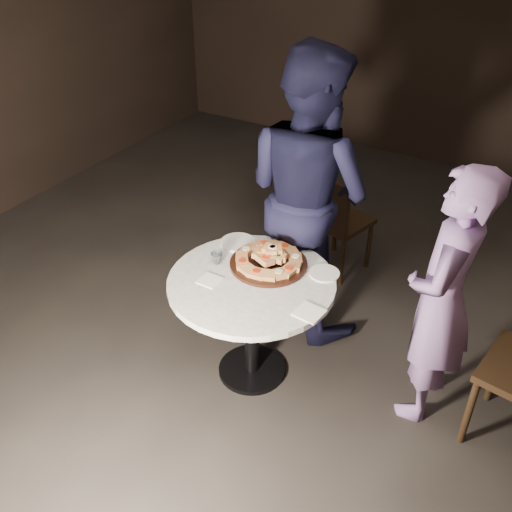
# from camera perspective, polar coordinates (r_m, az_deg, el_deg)

# --- Properties ---
(floor) EXTENTS (7.00, 7.00, 0.00)m
(floor) POSITION_cam_1_polar(r_m,az_deg,el_deg) (3.68, 1.28, -10.25)
(floor) COLOR black
(floor) RESTS_ON ground
(table) EXTENTS (1.06, 1.06, 0.70)m
(table) POSITION_cam_1_polar(r_m,az_deg,el_deg) (3.23, -0.45, -4.27)
(table) COLOR black
(table) RESTS_ON ground
(serving_board) EXTENTS (0.59, 0.59, 0.02)m
(serving_board) POSITION_cam_1_polar(r_m,az_deg,el_deg) (3.26, 1.26, -0.75)
(serving_board) COLOR black
(serving_board) RESTS_ON table
(focaccia_pile) EXTENTS (0.40, 0.39, 0.11)m
(focaccia_pile) POSITION_cam_1_polar(r_m,az_deg,el_deg) (3.24, 1.34, -0.17)
(focaccia_pile) COLOR #BB7E48
(focaccia_pile) RESTS_ON serving_board
(plate_left) EXTENTS (0.26, 0.26, 0.01)m
(plate_left) POSITION_cam_1_polar(r_m,az_deg,el_deg) (3.45, -1.82, 1.38)
(plate_left) COLOR white
(plate_left) RESTS_ON table
(plate_right) EXTENTS (0.21, 0.21, 0.01)m
(plate_right) POSITION_cam_1_polar(r_m,az_deg,el_deg) (3.21, 6.85, -1.72)
(plate_right) COLOR white
(plate_right) RESTS_ON table
(water_glass) EXTENTS (0.08, 0.08, 0.06)m
(water_glass) POSITION_cam_1_polar(r_m,az_deg,el_deg) (3.27, -3.94, -0.21)
(water_glass) COLOR silver
(water_glass) RESTS_ON table
(napkin_near) EXTENTS (0.11, 0.11, 0.01)m
(napkin_near) POSITION_cam_1_polar(r_m,az_deg,el_deg) (3.15, -4.66, -2.44)
(napkin_near) COLOR white
(napkin_near) RESTS_ON table
(napkin_far) EXTENTS (0.15, 0.15, 0.01)m
(napkin_far) POSITION_cam_1_polar(r_m,az_deg,el_deg) (2.93, 5.34, -5.65)
(napkin_far) COLOR white
(napkin_far) RESTS_ON table
(chair_far) EXTENTS (0.48, 0.49, 0.82)m
(chair_far) POSITION_cam_1_polar(r_m,az_deg,el_deg) (4.21, 7.82, 3.83)
(chair_far) COLOR black
(chair_far) RESTS_ON ground
(diner_navy) EXTENTS (1.08, 0.96, 1.84)m
(diner_navy) POSITION_cam_1_polar(r_m,az_deg,el_deg) (3.56, 5.26, 6.26)
(diner_navy) COLOR black
(diner_navy) RESTS_ON ground
(diner_teal) EXTENTS (0.37, 0.56, 1.51)m
(diner_teal) POSITION_cam_1_polar(r_m,az_deg,el_deg) (3.07, 18.05, -4.20)
(diner_teal) COLOR #7D64A2
(diner_teal) RESTS_ON ground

